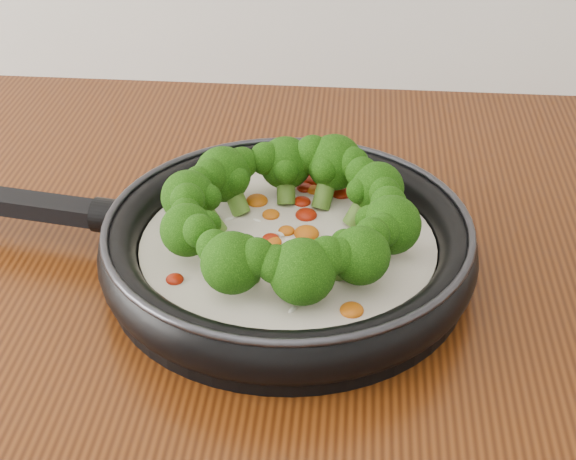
{
  "coord_description": "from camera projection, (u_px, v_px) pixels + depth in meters",
  "views": [
    {
      "loc": [
        0.16,
        0.38,
        1.39
      ],
      "look_at": [
        0.11,
        1.04,
        0.95
      ],
      "focal_mm": 53.5,
      "sensor_mm": 36.0,
      "label": 1
    }
  ],
  "objects": [
    {
      "name": "skillet",
      "position": [
        285.0,
        239.0,
        0.81
      ],
      "size": [
        0.58,
        0.4,
        0.1
      ],
      "color": "black",
      "rests_on": "counter"
    }
  ]
}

